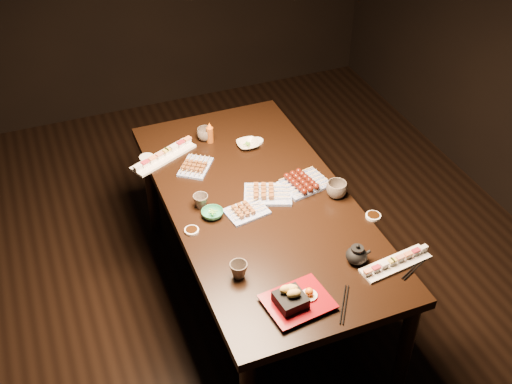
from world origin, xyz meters
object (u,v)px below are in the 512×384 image
at_px(dining_table, 259,254).
at_px(yakitori_plate_left, 195,164).
at_px(teacup_mid_right, 337,189).
at_px(yakitori_plate_center, 246,209).
at_px(yakitori_plate_right, 268,191).
at_px(teapot, 357,253).
at_px(sushi_platter_far, 163,154).
at_px(teacup_near_left, 239,270).
at_px(sushi_platter_near, 396,261).
at_px(tempura_tray, 298,296).
at_px(teacup_far_right, 205,134).
at_px(edamame_bowl_green, 212,214).
at_px(edamame_bowl_cream, 248,144).
at_px(condiment_bottle, 210,132).
at_px(teacup_far_left, 201,201).

relative_size(dining_table, yakitori_plate_left, 9.02).
bearing_deg(yakitori_plate_left, teacup_mid_right, -93.70).
bearing_deg(teacup_mid_right, yakitori_plate_center, 174.54).
bearing_deg(yakitori_plate_right, teacup_mid_right, 0.02).
bearing_deg(teapot, yakitori_plate_left, 125.91).
height_order(dining_table, yakitori_plate_center, yakitori_plate_center).
relative_size(sushi_platter_far, yakitori_plate_right, 1.63).
bearing_deg(teacup_near_left, sushi_platter_near, -15.74).
distance_m(tempura_tray, teacup_far_right, 1.33).
distance_m(edamame_bowl_green, teapot, 0.74).
relative_size(sushi_platter_near, yakitori_plate_center, 1.71).
bearing_deg(yakitori_plate_center, teacup_mid_right, -15.05).
xyz_separation_m(sushi_platter_far, yakitori_plate_left, (0.14, -0.15, 0.00)).
xyz_separation_m(edamame_bowl_green, tempura_tray, (0.15, -0.67, 0.03)).
relative_size(dining_table, teacup_near_left, 22.32).
relative_size(yakitori_plate_right, yakitori_plate_left, 1.21).
bearing_deg(tempura_tray, edamame_bowl_cream, 72.13).
xyz_separation_m(dining_table, teacup_far_right, (-0.08, 0.63, 0.41)).
height_order(yakitori_plate_center, teapot, teapot).
height_order(edamame_bowl_green, edamame_bowl_cream, edamame_bowl_green).
xyz_separation_m(edamame_bowl_green, teacup_near_left, (-0.02, -0.43, 0.02)).
xyz_separation_m(yakitori_plate_right, teacup_mid_right, (0.32, -0.13, 0.01)).
bearing_deg(sushi_platter_near, condiment_bottle, 103.23).
height_order(dining_table, tempura_tray, tempura_tray).
bearing_deg(dining_table, yakitori_plate_center, -158.33).
xyz_separation_m(sushi_platter_near, teapot, (-0.16, 0.08, 0.03)).
bearing_deg(condiment_bottle, edamame_bowl_cream, -34.89).
height_order(edamame_bowl_cream, teacup_mid_right, teacup_mid_right).
height_order(dining_table, teacup_far_right, teacup_far_right).
relative_size(yakitori_plate_center, yakitori_plate_right, 0.83).
bearing_deg(yakitori_plate_left, sushi_platter_far, 77.32).
distance_m(tempura_tray, condiment_bottle, 1.30).
xyz_separation_m(yakitori_plate_center, yakitori_plate_left, (-0.12, 0.45, -0.00)).
height_order(yakitori_plate_center, edamame_bowl_cream, yakitori_plate_center).
xyz_separation_m(edamame_bowl_green, edamame_bowl_cream, (0.38, 0.50, -0.00)).
bearing_deg(teacup_far_right, yakitori_plate_center, -91.03).
bearing_deg(teacup_mid_right, teacup_near_left, -152.20).
bearing_deg(sushi_platter_far, teacup_mid_right, 112.54).
relative_size(teacup_mid_right, teacup_far_left, 1.39).
relative_size(edamame_bowl_green, teacup_mid_right, 1.02).
relative_size(yakitori_plate_left, edamame_bowl_cream, 1.63).
xyz_separation_m(sushi_platter_far, edamame_bowl_green, (0.09, -0.57, -0.01)).
height_order(tempura_tray, teacup_mid_right, tempura_tray).
height_order(sushi_platter_far, yakitori_plate_right, yakitori_plate_right).
bearing_deg(condiment_bottle, sushi_platter_near, -69.65).
xyz_separation_m(tempura_tray, condiment_bottle, (0.05, 1.30, 0.01)).
bearing_deg(sushi_platter_far, yakitori_plate_right, 102.26).
bearing_deg(sushi_platter_near, teacup_near_left, 157.14).
relative_size(sushi_platter_far, teacup_far_left, 5.14).
height_order(yakitori_plate_right, teapot, teapot).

